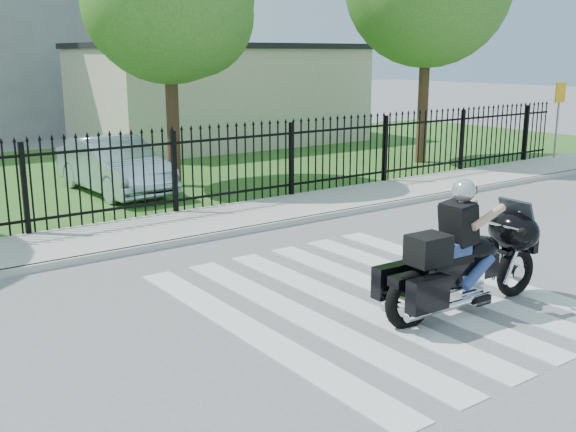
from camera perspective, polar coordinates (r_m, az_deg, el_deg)
ground at (r=9.54m, az=7.18°, el=-6.93°), size 120.00×120.00×0.00m
crosswalk at (r=9.54m, az=7.18°, el=-6.90°), size 5.00×5.50×0.01m
sidewalk at (r=13.43m, az=-7.52°, el=-0.62°), size 40.00×2.00×0.12m
curb at (r=12.59m, az=-5.34°, el=-1.53°), size 40.00×0.12×0.12m
grass_strip at (r=19.76m, az=-17.34°, el=3.28°), size 40.00×12.00×0.02m
iron_fence at (r=14.13m, az=-9.58°, el=3.50°), size 26.00×0.04×1.80m
building_low at (r=26.10m, az=-5.75°, el=10.03°), size 10.00×6.00×3.50m
building_low_roof at (r=26.05m, az=-5.85°, el=14.10°), size 10.20×6.20×0.20m
motorcycle_rider at (r=9.07m, az=14.58°, el=-3.39°), size 2.76×0.88×1.83m
parked_car at (r=16.90m, az=-14.49°, el=4.18°), size 1.58×4.15×1.35m
traffic_sign at (r=22.88m, az=21.97°, el=8.76°), size 0.51×0.08×2.35m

